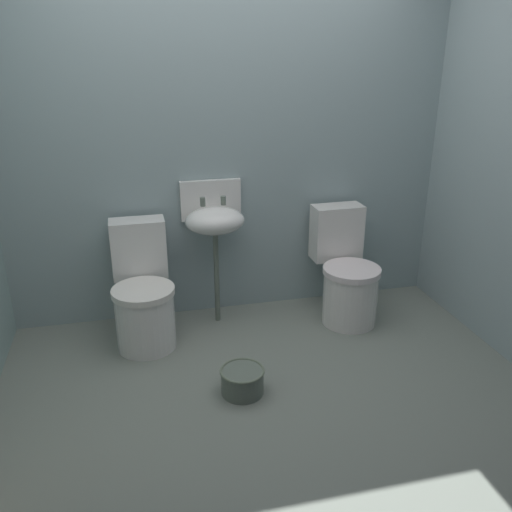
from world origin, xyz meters
The scene contains 6 objects.
ground_plane centered at (0.00, 0.00, -0.04)m, with size 3.48×2.41×0.08m, color slate.
wall_back centered at (0.00, 1.05, 1.20)m, with size 3.48×0.10×2.39m, color #8DA2A5.
toilet_left centered at (-0.66, 0.65, 0.32)m, with size 0.40×0.59×0.78m.
toilet_right centered at (0.76, 0.65, 0.32)m, with size 0.41×0.60×0.78m.
sink centered at (-0.15, 0.84, 0.75)m, with size 0.42×0.35×0.99m.
bucket centered at (-0.16, -0.07, 0.08)m, with size 0.26×0.26×0.15m.
Camera 1 is at (-0.68, -2.59, 1.86)m, focal length 37.68 mm.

